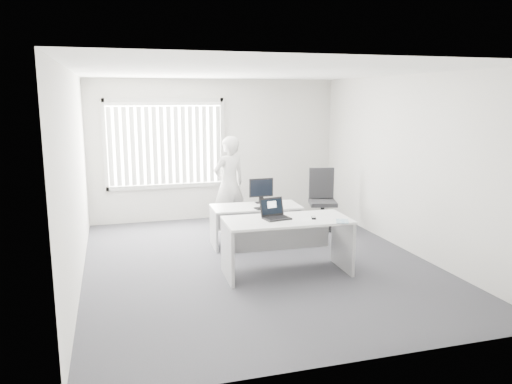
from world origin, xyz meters
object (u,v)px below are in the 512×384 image
object	(u,v)px
desk_far	(256,217)
office_chair	(322,210)
person	(229,184)
desk_near	(287,234)
monitor	(261,191)
laptop	(277,209)

from	to	relation	value
desk_far	office_chair	world-z (taller)	office_chair
person	desk_far	bearing A→B (deg)	82.87
desk_near	desk_far	bearing A→B (deg)	92.82
desk_near	desk_far	world-z (taller)	desk_near
desk_far	monitor	distance (m)	0.47
person	laptop	xyz separation A→B (m)	(0.11, -2.41, 0.05)
person	monitor	size ratio (longest dim) A/B	4.16
laptop	person	bearing A→B (deg)	82.65
desk_near	office_chair	bearing A→B (deg)	57.54
monitor	person	bearing A→B (deg)	115.18
monitor	desk_near	bearing A→B (deg)	-95.86
desk_near	person	xyz separation A→B (m)	(-0.25, 2.44, 0.31)
desk_near	laptop	bearing A→B (deg)	170.01
office_chair	monitor	world-z (taller)	office_chair
office_chair	monitor	xyz separation A→B (m)	(-1.36, -0.50, 0.53)
person	monitor	world-z (taller)	person
person	laptop	world-z (taller)	person
desk_far	person	bearing A→B (deg)	105.27
desk_far	person	distance (m)	1.07
laptop	office_chair	bearing A→B (deg)	42.83
laptop	desk_near	bearing A→B (deg)	-21.88
desk_near	monitor	xyz separation A→B (m)	(0.13, 1.67, 0.31)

